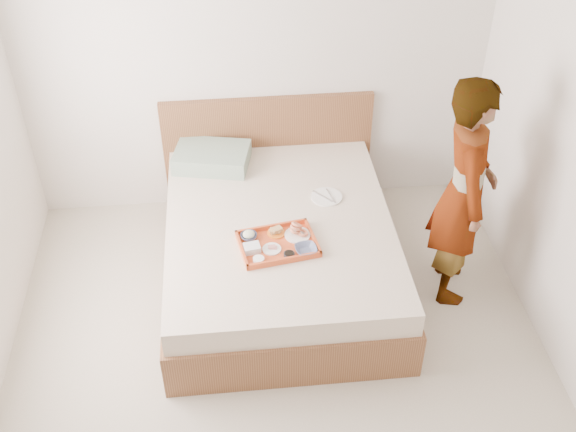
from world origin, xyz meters
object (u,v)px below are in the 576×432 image
(tray, at_px, (278,244))
(person, at_px, (464,193))
(bed, at_px, (280,250))
(dinner_plate, at_px, (327,197))

(tray, distance_m, person, 1.26)
(bed, xyz_separation_m, dinner_plate, (0.36, 0.23, 0.27))
(dinner_plate, height_order, person, person)
(tray, bearing_deg, dinner_plate, 41.56)
(bed, relative_size, dinner_plate, 8.89)
(bed, distance_m, dinner_plate, 0.51)
(dinner_plate, bearing_deg, tray, -128.91)
(tray, bearing_deg, person, -6.72)
(bed, xyz_separation_m, person, (1.20, -0.20, 0.56))
(dinner_plate, relative_size, person, 0.14)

